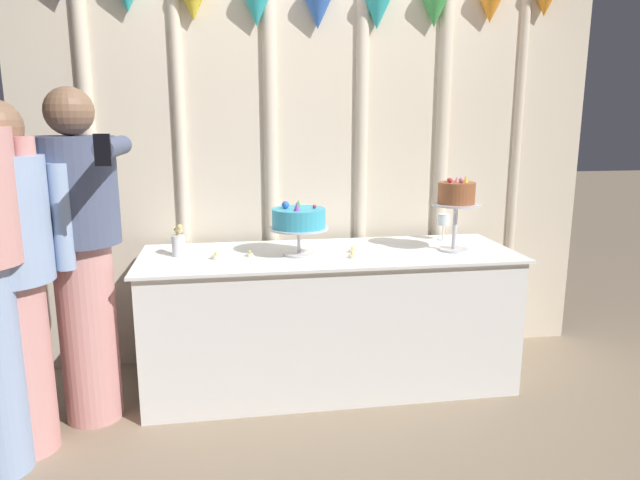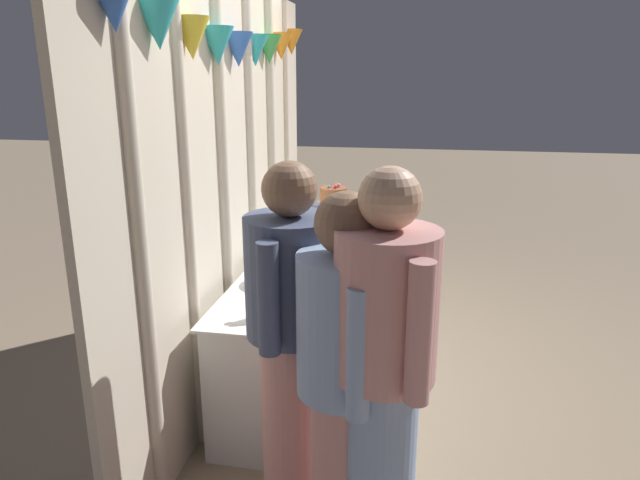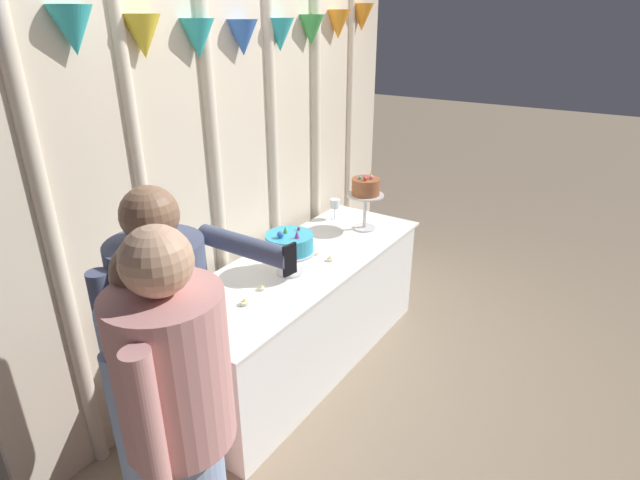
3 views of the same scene
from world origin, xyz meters
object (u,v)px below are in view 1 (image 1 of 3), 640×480
Objects in this scene: tealight_near_left at (250,255)px; tealight_near_right at (352,256)px; tealight_far_right at (352,250)px; flower_vase at (179,243)px; wine_glass at (443,220)px; tealight_far_left at (216,257)px; guest_man_dark_suit at (10,270)px; cake_table at (329,318)px; cake_display_nearleft at (299,220)px; guest_girl_blue_dress at (81,247)px; cake_display_nearright at (456,198)px.

tealight_near_right is at bearing -13.04° from tealight_near_left.
flower_vase is at bearing 175.72° from tealight_far_right.
wine_glass reaches higher than tealight_far_left.
guest_man_dark_suit reaches higher than flower_vase.
tealight_near_left is at bearing 166.96° from tealight_near_right.
tealight_near_left reaches higher than cake_table.
cake_display_nearleft is 1.08m from guest_girl_blue_dress.
tealight_far_right is at bearing 0.83° from tealight_near_left.
tealight_near_right is at bearing -23.23° from cake_display_nearleft.
tealight_far_left is at bearing -168.68° from wine_glass.
tealight_near_left and tealight_near_right have the same top height.
cake_display_nearleft is at bearing -164.66° from wine_glass.
cake_display_nearright is 1.52m from flower_vase.
cake_table is at bearing 4.75° from tealight_far_left.
wine_glass is at bearing 20.89° from tealight_far_right.
guest_girl_blue_dress reaches higher than tealight_near_left.
guest_girl_blue_dress reaches higher than tealight_far_right.
tealight_near_left is (-0.26, 0.01, -0.18)m from cake_display_nearleft.
cake_table is at bearing -163.44° from wine_glass.
cake_table is at bearing 123.21° from tealight_near_right.
guest_girl_blue_dress reaches higher than wine_glass.
cake_table is 1.31× the size of guest_man_dark_suit.
tealight_far_left reaches higher than tealight_near_left.
guest_man_dark_suit is (-0.86, -0.40, 0.07)m from tealight_far_left.
tealight_far_left is 0.03× the size of guest_man_dark_suit.
guest_girl_blue_dress is (-0.43, -0.25, 0.05)m from flower_vase.
wine_glass is at bearing 11.32° from tealight_far_left.
guest_man_dark_suit reaches higher than cake_display_nearleft.
cake_display_nearleft is 0.76× the size of cake_display_nearright.
tealight_near_right is 0.89× the size of tealight_far_right.
guest_man_dark_suit is (-0.23, -0.25, -0.04)m from guest_girl_blue_dress.
tealight_far_right is (0.13, -0.01, 0.39)m from cake_table.
flower_vase reaches higher than tealight_near_left.
cake_table is 45.20× the size of tealight_far_right.
tealight_near_right is at bearing -103.33° from tealight_far_right.
flower_vase is 0.50m from guest_girl_blue_dress.
cake_display_nearright is 0.34m from wine_glass.
cake_display_nearleft is 0.87m from cake_display_nearright.
cake_table is at bearing 174.49° from cake_display_nearright.
guest_girl_blue_dress is at bearing -172.31° from tealight_far_right.
cake_display_nearright is 1.94m from guest_girl_blue_dress.
guest_man_dark_suit is at bearing -155.09° from tealight_far_left.
wine_glass is at bearing 16.86° from guest_man_dark_suit.
tealight_far_right is 0.03× the size of guest_man_dark_suit.
flower_vase reaches higher than tealight_far_right.
guest_girl_blue_dress is (-0.63, -0.15, 0.11)m from tealight_far_left.
cake_table is 4.87× the size of cake_display_nearright.
cake_display_nearleft is at bearing 156.77° from tealight_near_right.
guest_girl_blue_dress is at bearing -176.10° from cake_display_nearright.
cake_display_nearleft is 7.88× the size of tealight_near_right.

